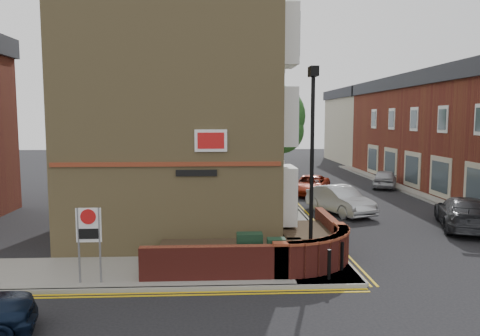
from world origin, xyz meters
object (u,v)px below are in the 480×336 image
zone_sign (89,231)px  silver_car_near (340,200)px  utility_cabinet_large (250,252)px  lamppost (312,168)px

zone_sign → silver_car_near: size_ratio=0.52×
silver_car_near → zone_sign: bearing=-156.2°
silver_car_near → utility_cabinet_large: bearing=-141.2°
utility_cabinet_large → zone_sign: bearing=-170.3°
utility_cabinet_large → zone_sign: (-4.70, -0.80, 0.92)m
utility_cabinet_large → silver_car_near: bearing=59.9°
silver_car_near → lamppost: bearing=-131.3°
zone_sign → silver_car_near: (10.00, 9.93, -0.94)m
lamppost → utility_cabinet_large: bearing=177.0°
lamppost → utility_cabinet_large: (-1.90, 0.10, -2.62)m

